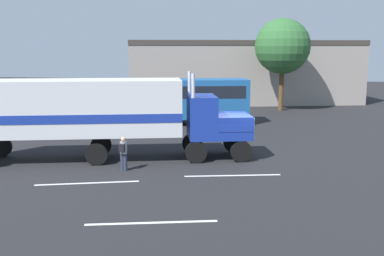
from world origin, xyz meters
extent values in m
plane|color=#232326|center=(0.00, 0.00, 0.00)|extent=(120.00, 120.00, 0.00)
cube|color=silver|center=(0.20, -3.50, 0.01)|extent=(4.31, 1.23, 0.01)
cube|color=silver|center=(-5.82, -5.82, 0.01)|extent=(4.23, 1.53, 0.01)
cube|color=silver|center=(-1.91, -9.74, 0.01)|extent=(4.29, 1.29, 0.01)
cube|color=#193399|center=(-0.21, 0.13, 1.70)|extent=(2.40, 2.89, 1.20)
cube|color=#193399|center=(-1.75, -0.29, 2.20)|extent=(2.02, 2.78, 2.20)
cube|color=silver|center=(0.70, 0.38, 1.70)|extent=(0.64, 2.05, 1.08)
cube|color=#193399|center=(-0.21, 0.13, 1.76)|extent=(2.41, 2.93, 0.36)
cylinder|color=silver|center=(-2.57, 0.62, 2.80)|extent=(0.18, 0.18, 3.40)
cylinder|color=silver|center=(-1.99, -1.50, 2.80)|extent=(0.18, 0.18, 3.40)
cube|color=silver|center=(-7.87, -1.99, 2.75)|extent=(10.81, 5.30, 2.80)
cube|color=#193399|center=(-7.87, -1.99, 2.33)|extent=(10.82, 5.34, 0.44)
cylinder|color=silver|center=(-1.69, 1.07, 0.95)|extent=(1.42, 0.96, 0.64)
cylinder|color=black|center=(-0.21, 1.27, 0.55)|extent=(1.14, 0.58, 1.10)
cylinder|color=black|center=(0.37, -0.85, 0.55)|extent=(1.14, 0.58, 1.10)
cylinder|color=black|center=(-2.43, 0.66, 0.55)|extent=(1.14, 0.58, 1.10)
cylinder|color=black|center=(-1.84, -1.46, 0.55)|extent=(1.14, 0.58, 1.10)
cylinder|color=black|center=(-7.20, -0.66, 0.55)|extent=(1.14, 0.58, 1.10)
cylinder|color=black|center=(-6.62, -2.78, 0.55)|extent=(1.14, 0.58, 1.10)
cylinder|color=black|center=(-12.26, -2.06, 0.55)|extent=(1.14, 0.58, 1.10)
cylinder|color=#2D3347|center=(-5.02, -3.54, 0.41)|extent=(0.18, 0.18, 0.82)
cylinder|color=#2D3347|center=(-4.87, -3.55, 0.41)|extent=(0.18, 0.18, 0.82)
cylinder|color=gray|center=(-4.95, -3.54, 1.11)|extent=(0.34, 0.34, 0.58)
sphere|color=tan|center=(-4.95, -3.54, 1.51)|extent=(0.23, 0.23, 0.23)
cube|color=black|center=(-4.96, -3.74, 1.14)|extent=(0.27, 0.18, 0.36)
cube|color=#1E5999|center=(-5.48, 10.12, 1.95)|extent=(11.29, 5.24, 2.90)
cube|color=black|center=(-5.48, 10.12, 2.53)|extent=(10.66, 5.12, 0.90)
cylinder|color=black|center=(-1.80, 12.24, 0.50)|extent=(1.04, 0.52, 1.00)
cylinder|color=black|center=(-1.23, 10.06, 0.50)|extent=(1.04, 0.52, 1.00)
cylinder|color=black|center=(-9.34, 10.27, 0.50)|extent=(1.04, 0.52, 1.00)
cylinder|color=black|center=(-8.78, 8.09, 0.50)|extent=(1.04, 0.52, 1.00)
cube|color=maroon|center=(-14.67, 6.46, 0.67)|extent=(4.67, 2.66, 0.70)
cube|color=#1E232D|center=(-14.87, 6.42, 1.29)|extent=(2.39, 2.05, 0.55)
cylinder|color=black|center=(-13.36, 7.53, 0.32)|extent=(0.67, 0.35, 0.64)
cylinder|color=black|center=(-13.04, 6.00, 0.32)|extent=(0.67, 0.35, 0.64)
cylinder|color=black|center=(-16.30, 6.91, 0.32)|extent=(0.67, 0.35, 0.64)
cylinder|color=black|center=(-15.98, 5.39, 0.32)|extent=(0.67, 0.35, 0.64)
cylinder|color=brown|center=(2.48, 19.53, 2.06)|extent=(0.44, 0.44, 4.12)
sphere|color=#326833|center=(2.48, 19.53, 5.88)|extent=(5.03, 5.03, 5.03)
cube|color=#9E938C|center=(-1.23, 24.69, 3.24)|extent=(24.40, 12.08, 6.48)
cube|color=#3F3833|center=(-1.23, 24.69, 6.23)|extent=(24.52, 12.21, 0.50)
camera|label=1|loc=(2.03, -23.83, 5.74)|focal=43.25mm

